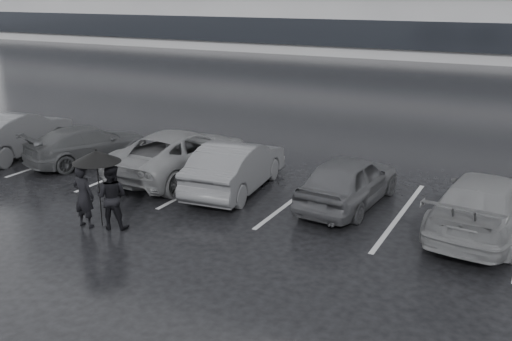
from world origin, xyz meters
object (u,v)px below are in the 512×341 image
object	(u,v)px
car_west_d	(14,134)
car_east	(487,204)
pedestrian_left	(84,196)
car_main	(349,181)
car_west_a	(236,166)
car_west_b	(182,153)
car_west_c	(89,144)
pedestrian_right	(112,197)

from	to	relation	value
car_west_d	car_east	distance (m)	14.85
car_west_d	pedestrian_left	distance (m)	7.37
car_main	car_west_a	xyz separation A→B (m)	(-3.16, -0.31, 0.03)
car_west_b	car_west_c	distance (m)	3.47
car_west_c	pedestrian_right	world-z (taller)	pedestrian_right
car_west_d	pedestrian_left	size ratio (longest dim) A/B	3.01
car_west_b	pedestrian_right	size ratio (longest dim) A/B	3.24
car_west_c	car_east	world-z (taller)	car_east
car_west_d	car_west_c	bearing A→B (deg)	-178.45
car_west_d	pedestrian_left	world-z (taller)	pedestrian_left
car_east	car_west_a	bearing A→B (deg)	7.29
car_west_d	car_east	bearing A→B (deg)	172.09
car_east	pedestrian_right	bearing A→B (deg)	32.31
car_west_a	car_west_c	distance (m)	5.57
car_west_a	car_west_c	bearing A→B (deg)	-8.25
car_main	pedestrian_right	world-z (taller)	pedestrian_right
car_west_b	pedestrian_left	world-z (taller)	pedestrian_left
car_west_c	car_east	bearing A→B (deg)	-160.55
car_west_a	pedestrian_right	xyz separation A→B (m)	(-1.22, -3.66, 0.08)
car_east	pedestrian_right	size ratio (longest dim) A/B	3.06
car_west_c	car_west_b	bearing A→B (deg)	-156.29
car_west_c	pedestrian_left	bearing A→B (deg)	152.00
car_main	car_west_c	xyz separation A→B (m)	(-8.72, -0.14, -0.08)
car_main	car_west_d	distance (m)	11.52
car_main	car_east	world-z (taller)	car_east
car_main	car_west_b	world-z (taller)	car_west_b
car_east	pedestrian_left	size ratio (longest dim) A/B	3.13
car_east	pedestrian_left	xyz separation A→B (m)	(-8.36, -4.02, 0.07)
car_west_b	car_west_d	bearing A→B (deg)	9.93
car_east	pedestrian_right	xyz separation A→B (m)	(-7.73, -3.78, 0.09)
car_main	car_west_b	bearing A→B (deg)	2.61
car_main	car_west_b	distance (m)	5.26
car_west_a	car_west_d	world-z (taller)	car_west_d
car_west_c	pedestrian_right	bearing A→B (deg)	158.24
car_west_d	car_east	size ratio (longest dim) A/B	0.96
car_west_d	car_west_b	bearing A→B (deg)	177.47
car_west_c	car_west_d	size ratio (longest dim) A/B	0.90
car_main	car_west_a	world-z (taller)	car_west_a
car_main	pedestrian_right	bearing A→B (deg)	45.94
car_west_b	car_east	world-z (taller)	car_west_b
car_west_c	pedestrian_left	xyz separation A→B (m)	(3.71, -4.07, 0.16)
car_west_b	car_west_a	bearing A→B (deg)	171.42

